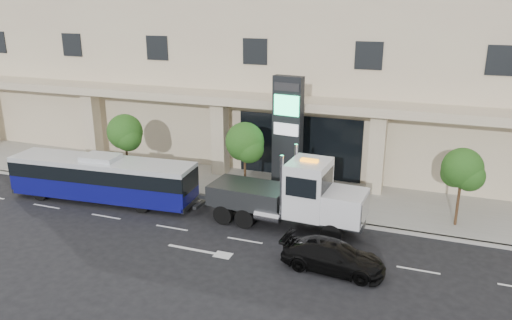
{
  "coord_description": "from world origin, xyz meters",
  "views": [
    {
      "loc": [
        8.05,
        -21.65,
        11.04
      ],
      "look_at": [
        -0.73,
        2.0,
        2.94
      ],
      "focal_mm": 35.0,
      "sensor_mm": 36.0,
      "label": 1
    }
  ],
  "objects_px": {
    "city_bus": "(103,178)",
    "tow_truck": "(293,197)",
    "signage_pylon": "(287,135)",
    "black_sedan": "(333,256)"
  },
  "relations": [
    {
      "from": "city_bus",
      "to": "tow_truck",
      "type": "relative_size",
      "value": 1.21
    },
    {
      "from": "city_bus",
      "to": "signage_pylon",
      "type": "height_order",
      "value": "signage_pylon"
    },
    {
      "from": "tow_truck",
      "to": "signage_pylon",
      "type": "height_order",
      "value": "signage_pylon"
    },
    {
      "from": "city_bus",
      "to": "black_sedan",
      "type": "relative_size",
      "value": 2.48
    },
    {
      "from": "city_bus",
      "to": "tow_truck",
      "type": "xyz_separation_m",
      "value": [
        11.18,
        0.29,
        0.3
      ]
    },
    {
      "from": "city_bus",
      "to": "tow_truck",
      "type": "height_order",
      "value": "tow_truck"
    },
    {
      "from": "tow_truck",
      "to": "signage_pylon",
      "type": "xyz_separation_m",
      "value": [
        -1.63,
        4.32,
        1.95
      ]
    },
    {
      "from": "city_bus",
      "to": "tow_truck",
      "type": "bearing_deg",
      "value": -2.95
    },
    {
      "from": "tow_truck",
      "to": "black_sedan",
      "type": "height_order",
      "value": "tow_truck"
    },
    {
      "from": "city_bus",
      "to": "black_sedan",
      "type": "xyz_separation_m",
      "value": [
        13.98,
        -3.08,
        -0.75
      ]
    }
  ]
}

